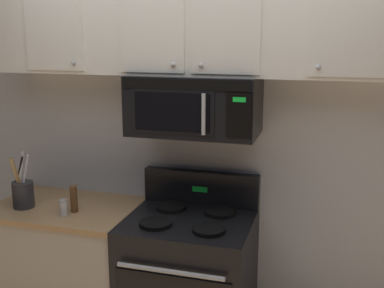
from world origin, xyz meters
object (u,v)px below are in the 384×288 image
stove_range (189,284)px  salt_shaker (63,208)px  pepper_mill (74,199)px  utensil_crock_charcoal (23,192)px  over_range_microwave (194,105)px

stove_range → salt_shaker: size_ratio=10.89×
stove_range → pepper_mill: 0.89m
utensil_crock_charcoal → salt_shaker: bearing=-10.3°
salt_shaker → pepper_mill: size_ratio=0.61×
over_range_microwave → pepper_mill: size_ratio=4.48×
stove_range → utensil_crock_charcoal: 1.21m
utensil_crock_charcoal → salt_shaker: size_ratio=3.54×
over_range_microwave → salt_shaker: 1.02m
stove_range → over_range_microwave: bearing=90.1°
stove_range → pepper_mill: (-0.72, -0.08, 0.52)m
utensil_crock_charcoal → pepper_mill: 0.36m
over_range_microwave → pepper_mill: over_range_microwave is taller
salt_shaker → pepper_mill: 0.09m
over_range_microwave → utensil_crock_charcoal: over_range_microwave is taller
stove_range → utensil_crock_charcoal: utensil_crock_charcoal is taller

